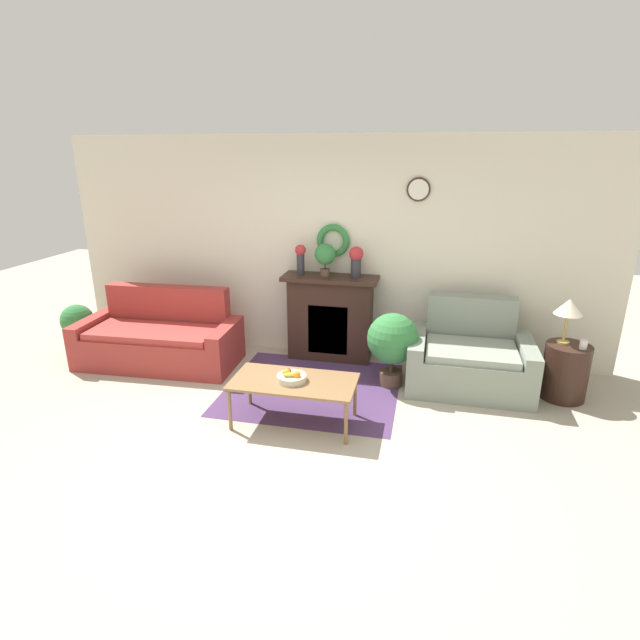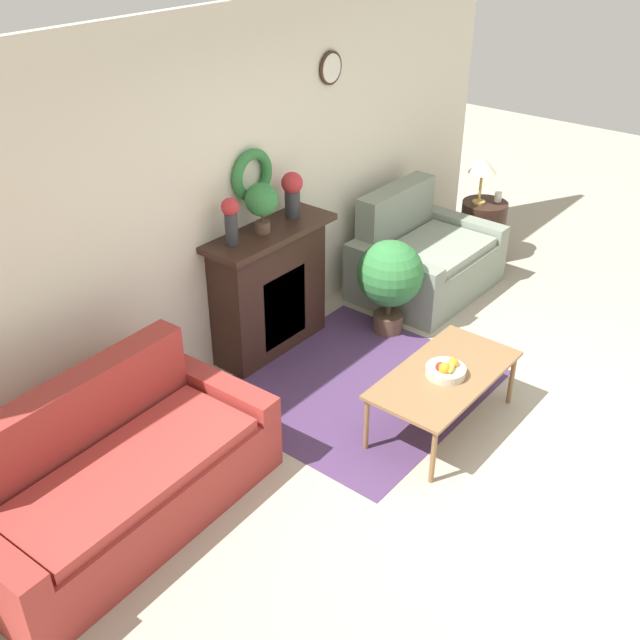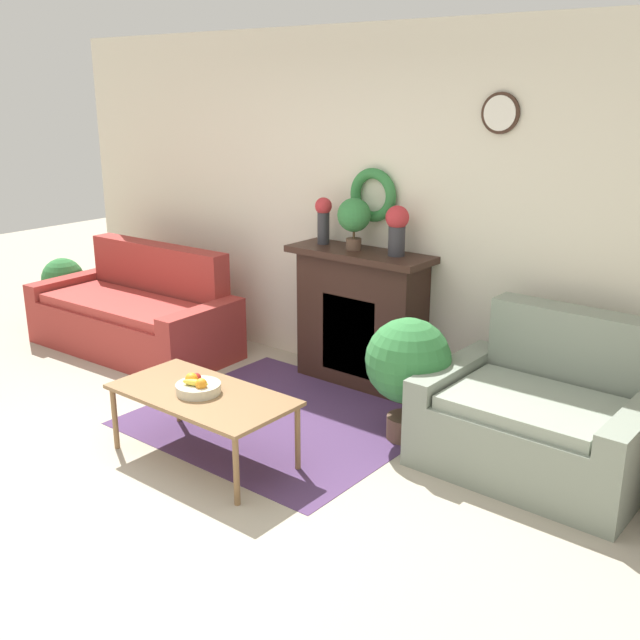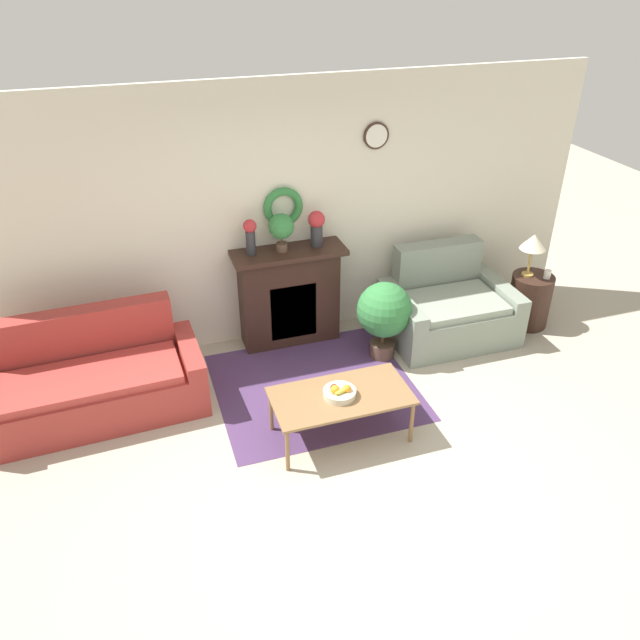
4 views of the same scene
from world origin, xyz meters
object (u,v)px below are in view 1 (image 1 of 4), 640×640
object	(u,v)px
coffee_table	(294,384)
mug	(583,344)
potted_plant_floor_by_loveseat	(393,341)
couch_left	(160,339)
loveseat_right	(469,358)
table_lamp	(569,308)
fruit_bowl	(291,377)
vase_on_mantel_left	(301,257)
vase_on_mantel_right	(356,259)
potted_plant_floor_by_couch	(78,323)
side_table_by_loveseat	(565,372)
fireplace	(330,317)
potted_plant_on_mantel	(325,255)

from	to	relation	value
coffee_table	mug	world-z (taller)	mug
potted_plant_floor_by_loveseat	couch_left	bearing A→B (deg)	179.73
loveseat_right	potted_plant_floor_by_loveseat	size ratio (longest dim) A/B	1.59
couch_left	table_lamp	xyz separation A→B (m)	(4.60, 0.12, 0.68)
fruit_bowl	table_lamp	world-z (taller)	table_lamp
vase_on_mantel_left	vase_on_mantel_right	xyz separation A→B (m)	(0.68, 0.00, 0.00)
potted_plant_floor_by_couch	table_lamp	bearing A→B (deg)	0.81
loveseat_right	table_lamp	distance (m)	1.13
loveseat_right	fruit_bowl	bearing A→B (deg)	-143.18
side_table_by_loveseat	table_lamp	size ratio (longest dim) A/B	1.25
fireplace	vase_on_mantel_left	world-z (taller)	vase_on_mantel_left
fireplace	potted_plant_floor_by_loveseat	world-z (taller)	fireplace
fruit_bowl	potted_plant_floor_by_couch	distance (m)	3.35
fruit_bowl	side_table_by_loveseat	world-z (taller)	side_table_by_loveseat
fireplace	potted_plant_floor_by_couch	distance (m)	3.24
couch_left	side_table_by_loveseat	size ratio (longest dim) A/B	3.25
fireplace	vase_on_mantel_right	bearing A→B (deg)	1.04
potted_plant_on_mantel	potted_plant_floor_by_loveseat	xyz separation A→B (m)	(0.89, -0.60, -0.79)
vase_on_mantel_left	potted_plant_floor_by_couch	xyz separation A→B (m)	(-2.82, -0.56, -0.88)
loveseat_right	potted_plant_floor_by_couch	distance (m)	4.86
coffee_table	vase_on_mantel_right	distance (m)	1.90
vase_on_mantel_right	potted_plant_floor_by_couch	xyz separation A→B (m)	(-3.50, -0.56, -0.88)
loveseat_right	potted_plant_on_mantel	distance (m)	2.04
vase_on_mantel_right	mug	bearing A→B (deg)	-14.04
loveseat_right	mug	distance (m)	1.14
side_table_by_loveseat	vase_on_mantel_right	bearing A→B (deg)	167.22
potted_plant_floor_by_couch	potted_plant_floor_by_loveseat	size ratio (longest dim) A/B	0.78
table_lamp	potted_plant_on_mantel	bearing A→B (deg)	170.08
table_lamp	coffee_table	bearing A→B (deg)	-155.67
potted_plant_floor_by_loveseat	table_lamp	bearing A→B (deg)	4.40
fruit_bowl	potted_plant_on_mantel	xyz separation A→B (m)	(-0.03, 1.65, 0.83)
couch_left	mug	distance (m)	4.77
coffee_table	potted_plant_on_mantel	bearing A→B (deg)	91.74
coffee_table	vase_on_mantel_right	xyz separation A→B (m)	(0.32, 1.66, 0.87)
vase_on_mantel_right	potted_plant_on_mantel	distance (m)	0.37
vase_on_mantel_right	couch_left	bearing A→B (deg)	-165.42
fruit_bowl	side_table_by_loveseat	distance (m)	2.91
side_table_by_loveseat	potted_plant_floor_by_loveseat	world-z (taller)	potted_plant_floor_by_loveseat
couch_left	fireplace	bearing A→B (deg)	14.16
side_table_by_loveseat	table_lamp	xyz separation A→B (m)	(-0.06, 0.05, 0.68)
vase_on_mantel_left	potted_plant_floor_by_couch	distance (m)	3.00
side_table_by_loveseat	coffee_table	bearing A→B (deg)	-156.97
fruit_bowl	potted_plant_on_mantel	bearing A→B (deg)	91.07
loveseat_right	vase_on_mantel_left	bearing A→B (deg)	168.82
potted_plant_floor_by_couch	fruit_bowl	bearing A→B (deg)	-19.32
potted_plant_on_mantel	table_lamp	bearing A→B (deg)	-9.92
potted_plant_on_mantel	vase_on_mantel_right	bearing A→B (deg)	3.08
vase_on_mantel_right	loveseat_right	bearing A→B (deg)	-17.36
side_table_by_loveseat	vase_on_mantel_right	size ratio (longest dim) A/B	1.63
vase_on_mantel_left	vase_on_mantel_right	size ratio (longest dim) A/B	0.99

